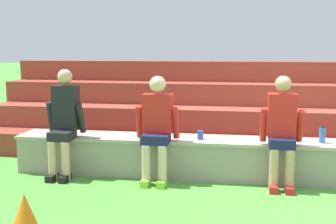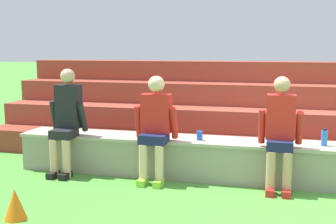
{
  "view_description": "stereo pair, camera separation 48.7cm",
  "coord_description": "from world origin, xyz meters",
  "px_view_note": "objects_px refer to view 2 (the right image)",
  "views": [
    {
      "loc": [
        -0.89,
        -5.3,
        1.72
      ],
      "look_at": [
        -1.8,
        0.27,
        0.86
      ],
      "focal_mm": 45.81,
      "sensor_mm": 36.0,
      "label": 1
    },
    {
      "loc": [
        -0.41,
        -5.2,
        1.72
      ],
      "look_at": [
        -1.8,
        0.27,
        0.86
      ],
      "focal_mm": 45.81,
      "sensor_mm": 36.0,
      "label": 2
    }
  ],
  "objects_px": {
    "person_left_of_center": "(155,125)",
    "person_center": "(280,131)",
    "person_far_left": "(66,119)",
    "sports_cone": "(15,204)",
    "water_bottle_mid_left": "(324,138)",
    "plastic_cup_left_end": "(200,136)"
  },
  "relations": [
    {
      "from": "person_far_left",
      "to": "plastic_cup_left_end",
      "type": "xyz_separation_m",
      "value": [
        1.8,
        0.21,
        -0.18
      ]
    },
    {
      "from": "person_far_left",
      "to": "water_bottle_mid_left",
      "type": "distance_m",
      "value": 3.35
    },
    {
      "from": "person_center",
      "to": "sports_cone",
      "type": "relative_size",
      "value": 4.38
    },
    {
      "from": "plastic_cup_left_end",
      "to": "sports_cone",
      "type": "height_order",
      "value": "plastic_cup_left_end"
    },
    {
      "from": "person_far_left",
      "to": "person_center",
      "type": "xyz_separation_m",
      "value": [
        2.81,
        -0.03,
        -0.02
      ]
    },
    {
      "from": "person_left_of_center",
      "to": "plastic_cup_left_end",
      "type": "xyz_separation_m",
      "value": [
        0.54,
        0.24,
        -0.16
      ]
    },
    {
      "from": "person_left_of_center",
      "to": "water_bottle_mid_left",
      "type": "xyz_separation_m",
      "value": [
        2.08,
        0.29,
        -0.12
      ]
    },
    {
      "from": "person_far_left",
      "to": "person_center",
      "type": "distance_m",
      "value": 2.81
    },
    {
      "from": "person_left_of_center",
      "to": "sports_cone",
      "type": "xyz_separation_m",
      "value": [
        -1.01,
        -1.57,
        -0.58
      ]
    },
    {
      "from": "person_far_left",
      "to": "sports_cone",
      "type": "relative_size",
      "value": 4.55
    },
    {
      "from": "water_bottle_mid_left",
      "to": "plastic_cup_left_end",
      "type": "xyz_separation_m",
      "value": [
        -1.54,
        -0.05,
        -0.04
      ]
    },
    {
      "from": "person_far_left",
      "to": "water_bottle_mid_left",
      "type": "relative_size",
      "value": 6.73
    },
    {
      "from": "person_left_of_center",
      "to": "person_center",
      "type": "distance_m",
      "value": 1.55
    },
    {
      "from": "person_left_of_center",
      "to": "person_center",
      "type": "relative_size",
      "value": 0.99
    },
    {
      "from": "plastic_cup_left_end",
      "to": "sports_cone",
      "type": "bearing_deg",
      "value": -130.62
    },
    {
      "from": "person_left_of_center",
      "to": "water_bottle_mid_left",
      "type": "distance_m",
      "value": 2.1
    },
    {
      "from": "water_bottle_mid_left",
      "to": "sports_cone",
      "type": "bearing_deg",
      "value": -148.95
    },
    {
      "from": "person_center",
      "to": "water_bottle_mid_left",
      "type": "xyz_separation_m",
      "value": [
        0.53,
        0.29,
        -0.12
      ]
    },
    {
      "from": "person_center",
      "to": "sports_cone",
      "type": "height_order",
      "value": "person_center"
    },
    {
      "from": "person_far_left",
      "to": "plastic_cup_left_end",
      "type": "distance_m",
      "value": 1.82
    },
    {
      "from": "person_far_left",
      "to": "person_left_of_center",
      "type": "distance_m",
      "value": 1.26
    },
    {
      "from": "water_bottle_mid_left",
      "to": "plastic_cup_left_end",
      "type": "bearing_deg",
      "value": -178.0
    }
  ]
}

